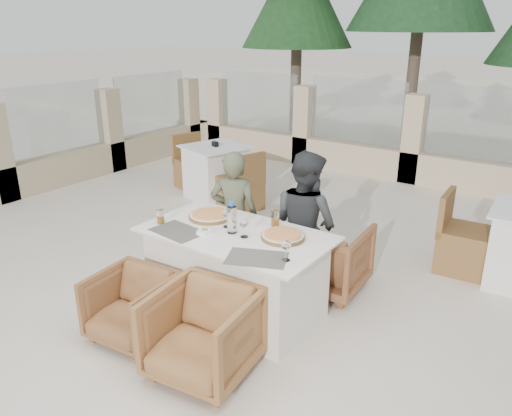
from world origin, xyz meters
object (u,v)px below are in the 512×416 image
Objects in this scene: beer_glass_left at (160,217)px; pizza_left at (210,215)px; water_bottle at (232,217)px; wine_glass_near at (244,227)px; dining_table at (236,273)px; armchair_far_left at (246,239)px; beer_glass_right at (275,219)px; bg_table_a at (216,172)px; pizza_right at (283,236)px; armchair_near_left at (132,307)px; diner_right at (305,224)px; armchair_near_right at (203,334)px; olive_dish at (205,231)px; diner_left at (234,216)px; wine_glass_centre at (227,217)px; wine_glass_corner at (286,249)px; armchair_far_right at (328,257)px.

pizza_left is at bearing 51.90° from beer_glass_left.
wine_glass_near is (0.14, -0.02, -0.05)m from water_bottle.
dining_table reaches higher than armchair_far_left.
beer_glass_left is at bearing -148.79° from beer_glass_right.
wine_glass_near is at bearing 100.43° from armchair_far_left.
pizza_right is at bearing -23.67° from bg_table_a.
beer_glass_left is at bearing -128.10° from pizza_left.
dining_table is at bearing 163.53° from wine_glass_near.
armchair_near_left is at bearing -120.26° from water_bottle.
dining_table is 1.16× the size of diner_right.
armchair_near_right is (0.32, -0.77, -0.58)m from water_bottle.
olive_dish is at bearing 82.50° from armchair_far_left.
water_bottle is 1.20m from armchair_far_left.
pizza_right reaches higher than dining_table.
diner_left reaches higher than olive_dish.
wine_glass_centre is 1.00× the size of wine_glass_corner.
pizza_right is 2.84× the size of beer_glass_left.
wine_glass_centre is at bearing 50.65° from armchair_far_right.
pizza_right is 0.54m from wine_glass_centre.
armchair_far_left is (-0.13, 0.73, -0.52)m from pizza_left.
water_bottle is at bearing 105.51° from armchair_near_right.
pizza_right is 0.59× the size of armchair_near_left.
beer_glass_left reaches higher than armchair_far_left.
wine_glass_corner is 1.67× the size of olive_dish.
armchair_near_right is (0.10, -1.10, -0.51)m from beer_glass_right.
dining_table is 12.58× the size of beer_glass_left.
wine_glass_centre reaches higher than armchair_far_right.
pizza_right is at bearing 30.19° from wine_glass_near.
beer_glass_right reaches higher than olive_dish.
armchair_near_left is (-1.09, -0.58, -0.58)m from wine_glass_corner.
wine_glass_centre reaches higher than beer_glass_right.
wine_glass_corner is at bearing -50.23° from beer_glass_right.
pizza_left is at bearing 75.09° from armchair_far_left.
water_bottle is 1.08m from armchair_near_left.
wine_glass_centre reaches higher than olive_dish.
beer_glass_left is (-0.64, -0.19, -0.07)m from water_bottle.
pizza_right is at bearing 116.29° from diner_right.
armchair_near_right reaches higher than armchair_near_left.
wine_glass_centre is at bearing 62.98° from armchair_near_left.
wine_glass_centre is 0.11× the size of bg_table_a.
diner_right is (0.81, -0.19, 0.42)m from armchair_far_left.
armchair_far_right is 0.44m from diner_right.
olive_dish is at bearing -105.60° from wine_glass_centre.
wine_glass_corner is 1.36m from armchair_near_left.
armchair_far_left is (0.15, 1.07, -0.56)m from beer_glass_left.
wine_glass_centre is 0.14× the size of diner_left.
dining_table is 0.73m from diner_left.
diner_right reaches higher than bg_table_a.
wine_glass_centre is 0.13× the size of diner_right.
wine_glass_centre is at bearing 161.00° from wine_glass_corner.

